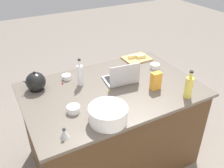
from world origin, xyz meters
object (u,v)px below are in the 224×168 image
object	(u,v)px
ramekin_medium	(74,109)
ramekin_wide	(67,77)
mixing_bowl_large	(108,114)
cutting_board	(137,59)
ramekin_small	(155,66)
candy_bag	(156,81)
butter_stick_right	(141,56)
bottle_oil	(189,87)
bottle_vinegar	(80,75)
laptop	(122,78)
kitchen_timer	(64,133)
kettle	(36,82)
butter_stick_left	(133,56)

from	to	relation	value
ramekin_medium	ramekin_wide	world-z (taller)	ramekin_medium
mixing_bowl_large	cutting_board	distance (m)	1.14
ramekin_small	candy_bag	world-z (taller)	candy_bag
mixing_bowl_large	butter_stick_right	world-z (taller)	mixing_bowl_large
bottle_oil	butter_stick_right	distance (m)	0.84
ramekin_medium	ramekin_wide	size ratio (longest dim) A/B	1.19
ramekin_wide	candy_bag	size ratio (longest dim) A/B	0.53
bottle_vinegar	ramekin_wide	distance (m)	0.20
butter_stick_right	ramekin_wide	size ratio (longest dim) A/B	1.22
cutting_board	bottle_oil	bearing A→B (deg)	87.96
bottle_vinegar	ramekin_medium	world-z (taller)	bottle_vinegar
butter_stick_right	laptop	bearing A→B (deg)	36.30
ramekin_small	kitchen_timer	xyz separation A→B (m)	(1.19, 0.55, 0.01)
kettle	ramekin_wide	size ratio (longest dim) A/B	2.36
bottle_oil	butter_stick_left	world-z (taller)	bottle_oil
bottle_vinegar	cutting_board	bearing A→B (deg)	-164.59
mixing_bowl_large	kitchen_timer	distance (m)	0.35
bottle_oil	kettle	world-z (taller)	bottle_oil
laptop	butter_stick_right	world-z (taller)	laptop
bottle_vinegar	ramekin_medium	xyz separation A→B (m)	(0.21, 0.36, -0.08)
butter_stick_right	ramekin_medium	distance (m)	1.17
cutting_board	butter_stick_right	world-z (taller)	butter_stick_right
kettle	kitchen_timer	xyz separation A→B (m)	(-0.02, 0.73, -0.04)
laptop	kettle	distance (m)	0.80
mixing_bowl_large	kettle	size ratio (longest dim) A/B	1.42
butter_stick_right	candy_bag	bearing A→B (deg)	67.47
candy_bag	butter_stick_left	bearing A→B (deg)	-104.34
cutting_board	butter_stick_left	size ratio (longest dim) A/B	2.68
bottle_oil	kitchen_timer	size ratio (longest dim) A/B	3.34
ramekin_wide	bottle_oil	bearing A→B (deg)	135.86
mixing_bowl_large	ramekin_small	size ratio (longest dim) A/B	3.04
mixing_bowl_large	kitchen_timer	size ratio (longest dim) A/B	3.94
butter_stick_left	laptop	bearing A→B (deg)	45.46
ramekin_medium	candy_bag	xyz separation A→B (m)	(-0.79, 0.03, 0.06)
bottle_oil	bottle_vinegar	bearing A→B (deg)	-40.62
cutting_board	ramekin_medium	xyz separation A→B (m)	(0.99, 0.58, 0.02)
ramekin_medium	ramekin_wide	xyz separation A→B (m)	(-0.13, -0.53, -0.00)
kettle	cutting_board	bearing A→B (deg)	-175.17
laptop	candy_bag	size ratio (longest dim) A/B	1.97
cutting_board	laptop	bearing A→B (deg)	41.08
bottle_vinegar	ramekin_wide	size ratio (longest dim) A/B	2.97
bottle_oil	ramekin_wide	world-z (taller)	bottle_oil
ramekin_small	kitchen_timer	bearing A→B (deg)	24.64
bottle_oil	candy_bag	xyz separation A→B (m)	(0.17, -0.24, -0.02)
ramekin_medium	ramekin_wide	distance (m)	0.55
bottle_vinegar	kettle	bearing A→B (deg)	-16.42
bottle_vinegar	kettle	distance (m)	0.41
kettle	mixing_bowl_large	bearing A→B (deg)	117.31
ramekin_medium	cutting_board	bearing A→B (deg)	-149.59
butter_stick_right	ramekin_medium	size ratio (longest dim) A/B	1.03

